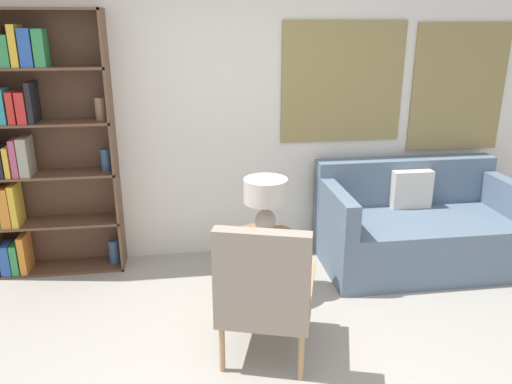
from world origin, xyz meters
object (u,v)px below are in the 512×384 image
armchair (265,289)px  couch (416,228)px  table_lamp (266,197)px  side_table (264,242)px  bookshelf (32,142)px

armchair → couch: size_ratio=0.57×
armchair → table_lamp: armchair is taller
armchair → couch: bearing=37.4°
side_table → bookshelf: bearing=159.3°
bookshelf → table_lamp: bearing=-19.3°
bookshelf → side_table: (1.79, -0.68, -0.69)m
armchair → table_lamp: bearing=80.5°
bookshelf → table_lamp: (1.80, -0.63, -0.33)m
armchair → table_lamp: (0.14, 0.86, 0.29)m
couch → table_lamp: (-1.40, -0.32, 0.47)m
table_lamp → couch: bearing=12.9°
side_table → table_lamp: table_lamp is taller
bookshelf → couch: bearing=-5.5°
couch → bookshelf: bearing=174.5°
couch → table_lamp: bearing=-167.1°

